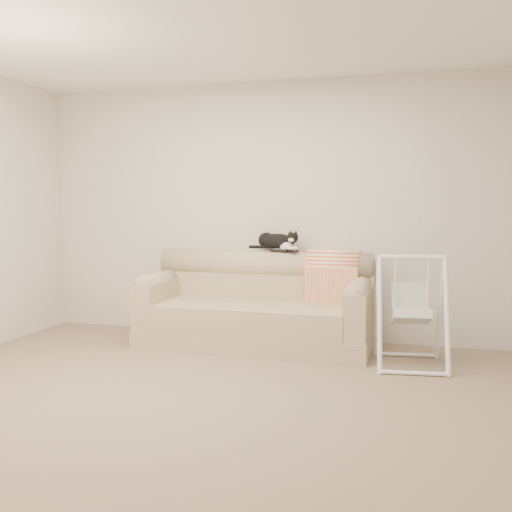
{
  "coord_description": "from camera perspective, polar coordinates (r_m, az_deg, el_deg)",
  "views": [
    {
      "loc": [
        1.43,
        -3.66,
        1.35
      ],
      "look_at": [
        0.02,
        1.27,
        0.9
      ],
      "focal_mm": 40.0,
      "sensor_mm": 36.0,
      "label": 1
    }
  ],
  "objects": [
    {
      "name": "remote_b",
      "position": [
        5.64,
        3.51,
        0.53
      ],
      "size": [
        0.17,
        0.14,
        0.02
      ],
      "color": "black",
      "rests_on": "sofa"
    },
    {
      "name": "throw_blanket",
      "position": [
        5.6,
        7.72,
        -1.42
      ],
      "size": [
        0.51,
        0.38,
        0.58
      ],
      "color": "#E45021",
      "rests_on": "sofa"
    },
    {
      "name": "baby_swing",
      "position": [
        4.98,
        15.21,
        -5.29
      ],
      "size": [
        0.65,
        0.68,
        0.95
      ],
      "color": "white",
      "rests_on": "ground"
    },
    {
      "name": "room_shell",
      "position": [
        3.93,
        -5.37,
        7.62
      ],
      "size": [
        5.04,
        4.04,
        2.6
      ],
      "color": "beige",
      "rests_on": "ground"
    },
    {
      "name": "tuxedo_cat",
      "position": [
        5.71,
        2.13,
        1.5
      ],
      "size": [
        0.52,
        0.27,
        0.21
      ],
      "color": "black",
      "rests_on": "sofa"
    },
    {
      "name": "sofa",
      "position": [
        5.57,
        0.12,
        -5.29
      ],
      "size": [
        2.2,
        0.93,
        0.9
      ],
      "color": "tan",
      "rests_on": "ground"
    },
    {
      "name": "remote_a",
      "position": [
        5.67,
        2.3,
        0.58
      ],
      "size": [
        0.19,
        0.08,
        0.03
      ],
      "color": "black",
      "rests_on": "sofa"
    },
    {
      "name": "ground_plane",
      "position": [
        4.15,
        -5.19,
        -13.92
      ],
      "size": [
        5.0,
        5.0,
        0.0
      ],
      "primitive_type": "plane",
      "color": "#7C6755",
      "rests_on": "ground"
    }
  ]
}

